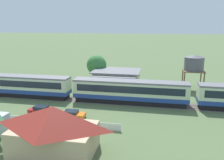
{
  "coord_description": "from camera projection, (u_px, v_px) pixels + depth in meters",
  "views": [
    {
      "loc": [
        4.77,
        -41.78,
        14.37
      ],
      "look_at": [
        -4.16,
        3.27,
        3.33
      ],
      "focal_mm": 38.0,
      "sensor_mm": 36.0,
      "label": 1
    }
  ],
  "objects": [
    {
      "name": "passenger_train",
      "position": [
        131.0,
        91.0,
        43.21
      ],
      "size": [
        65.66,
        3.22,
        4.26
      ],
      "color": "#234293",
      "rests_on": "ground_plane"
    },
    {
      "name": "water_tower",
      "position": [
        194.0,
        63.0,
        51.19
      ],
      "size": [
        4.48,
        4.48,
        7.77
      ],
      "color": "brown",
      "rests_on": "ground_plane"
    },
    {
      "name": "parked_car_red",
      "position": [
        42.0,
        110.0,
        38.63
      ],
      "size": [
        4.43,
        2.17,
        1.26
      ],
      "rotation": [
        0.0,
        0.0,
        -0.08
      ],
      "color": "red",
      "rests_on": "ground_plane"
    },
    {
      "name": "station_building",
      "position": [
        117.0,
        78.0,
        54.9
      ],
      "size": [
        10.79,
        9.26,
        3.81
      ],
      "color": "beige",
      "rests_on": "ground_plane"
    },
    {
      "name": "cottage_red_roof",
      "position": [
        54.0,
        129.0,
        26.54
      ],
      "size": [
        9.93,
        6.14,
        5.5
      ],
      "color": "tan",
      "rests_on": "ground_plane"
    },
    {
      "name": "railway_track",
      "position": [
        93.0,
        101.0,
        45.12
      ],
      "size": [
        116.31,
        3.6,
        0.04
      ],
      "color": "#665B51",
      "rests_on": "ground_plane"
    },
    {
      "name": "yard_tree_1",
      "position": [
        97.0,
        65.0,
        58.72
      ],
      "size": [
        4.9,
        4.9,
        6.72
      ],
      "color": "brown",
      "rests_on": "ground_plane"
    },
    {
      "name": "parked_car_orange",
      "position": [
        72.0,
        114.0,
        36.89
      ],
      "size": [
        4.1,
        1.88,
        1.15
      ],
      "rotation": [
        0.0,
        0.0,
        0.02
      ],
      "color": "orange",
      "rests_on": "ground_plane"
    },
    {
      "name": "picket_fence_front",
      "position": [
        0.0,
        117.0,
        35.7
      ],
      "size": [
        37.05,
        0.06,
        1.05
      ],
      "primitive_type": "cube",
      "color": "white",
      "rests_on": "ground_plane"
    },
    {
      "name": "ground_plane",
      "position": [
        130.0,
        102.0,
        44.1
      ],
      "size": [
        600.0,
        600.0,
        0.0
      ],
      "primitive_type": "plane",
      "color": "#566B42"
    }
  ]
}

